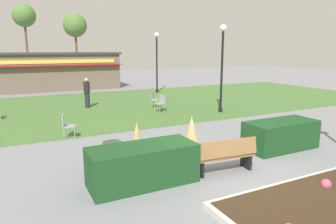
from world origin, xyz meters
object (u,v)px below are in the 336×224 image
object	(u,v)px
person_strolling	(87,93)
tree_right_bg	(24,16)
parked_car_west_slot	(31,75)
park_bench	(225,155)
cafe_chair_center	(67,124)
lamppost_mid	(222,58)
lamppost_far	(157,55)
food_kiosk	(57,71)
tree_left_bg	(75,26)
trash_bin	(112,155)
cafe_chair_east	(154,98)
cafe_chair_west	(161,102)

from	to	relation	value
person_strolling	tree_right_bg	world-z (taller)	tree_right_bg
parked_car_west_slot	person_strolling	bearing A→B (deg)	-83.50
park_bench	cafe_chair_center	distance (m)	6.22
lamppost_mid	lamppost_far	bearing A→B (deg)	89.26
food_kiosk	tree_right_bg	bearing A→B (deg)	94.92
lamppost_mid	food_kiosk	distance (m)	15.24
park_bench	parked_car_west_slot	world-z (taller)	parked_car_west_slot
cafe_chair_center	tree_left_bg	bearing A→B (deg)	78.68
lamppost_mid	trash_bin	distance (m)	9.24
lamppost_mid	food_kiosk	bearing A→B (deg)	115.21
park_bench	lamppost_mid	world-z (taller)	lamppost_mid
cafe_chair_east	park_bench	bearing A→B (deg)	-102.75
cafe_chair_west	cafe_chair_center	distance (m)	5.95
food_kiosk	parked_car_west_slot	xyz separation A→B (m)	(-1.62, 8.61, -0.87)
tree_left_bg	tree_right_bg	distance (m)	6.83
trash_bin	tree_left_bg	world-z (taller)	tree_left_bg
cafe_chair_west	parked_car_west_slot	xyz separation A→B (m)	(-5.28, 20.91, 0.12)
tree_left_bg	lamppost_far	bearing A→B (deg)	-81.55
food_kiosk	cafe_chair_center	size ratio (longest dim) A/B	11.22
cafe_chair_center	tree_right_bg	distance (m)	32.24
lamppost_mid	cafe_chair_center	bearing A→B (deg)	-170.26
cafe_chair_west	tree_right_bg	distance (m)	29.92
trash_bin	person_strolling	bearing A→B (deg)	81.93
trash_bin	parked_car_west_slot	distance (m)	27.39
food_kiosk	lamppost_mid	bearing A→B (deg)	-64.79
cafe_chair_west	parked_car_west_slot	bearing A→B (deg)	104.18
lamppost_far	tree_right_bg	world-z (taller)	tree_right_bg
food_kiosk	cafe_chair_west	world-z (taller)	food_kiosk
trash_bin	cafe_chair_west	distance (m)	7.92
cafe_chair_center	tree_left_bg	world-z (taller)	tree_left_bg
person_strolling	tree_right_bg	xyz separation A→B (m)	(-1.85, 25.78, 6.40)
person_strolling	tree_left_bg	world-z (taller)	tree_left_bg
lamppost_mid	cafe_chair_west	size ratio (longest dim) A/B	5.05
lamppost_far	parked_car_west_slot	distance (m)	16.42
cafe_chair_center	parked_car_west_slot	distance (m)	23.73
park_bench	food_kiosk	size ratio (longest dim) A/B	0.17
tree_right_bg	trash_bin	bearing A→B (deg)	-89.16
cafe_chair_east	tree_left_bg	size ratio (longest dim) A/B	0.12
food_kiosk	cafe_chair_east	bearing A→B (deg)	-70.88
lamppost_far	person_strolling	world-z (taller)	lamppost_far
food_kiosk	tree_left_bg	bearing A→B (deg)	72.33
food_kiosk	parked_car_west_slot	distance (m)	8.80
park_bench	trash_bin	xyz separation A→B (m)	(-2.61, 1.65, -0.10)
food_kiosk	parked_car_west_slot	world-z (taller)	food_kiosk
lamppost_far	cafe_chair_west	world-z (taller)	lamppost_far
trash_bin	cafe_chair_east	bearing A→B (deg)	58.54
lamppost_mid	tree_left_bg	distance (m)	26.41
park_bench	cafe_chair_east	bearing A→B (deg)	77.25
tree_left_bg	food_kiosk	bearing A→B (deg)	-107.67
lamppost_far	tree_right_bg	bearing A→B (deg)	110.07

